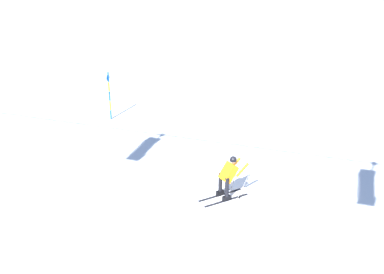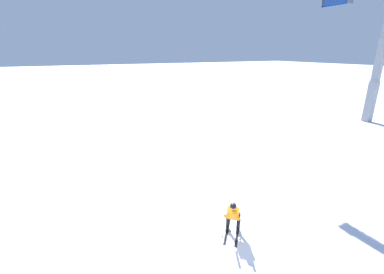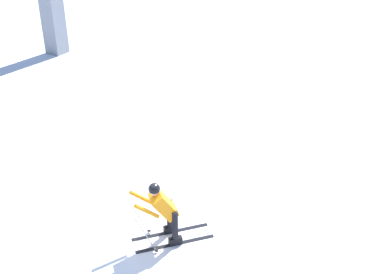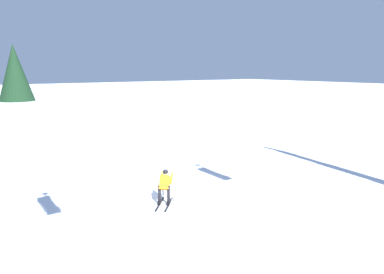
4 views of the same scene
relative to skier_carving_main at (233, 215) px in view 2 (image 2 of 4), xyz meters
name	(u,v)px [view 2 (image 2 of 4)]	position (x,y,z in m)	size (l,w,h in m)	color
ground_plane	(222,235)	(-0.35, 0.17, -0.83)	(260.00, 260.00, 0.00)	white
skier_carving_main	(233,215)	(0.00, 0.00, 0.00)	(1.56, 1.64, 1.59)	black
lift_tower_far	(378,67)	(21.32, 7.55, 4.27)	(0.67, 2.98, 12.06)	gray
chairlift_seat_middle	(336,1)	(14.14, 7.55, 9.16)	(0.61, 2.15, 2.30)	black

